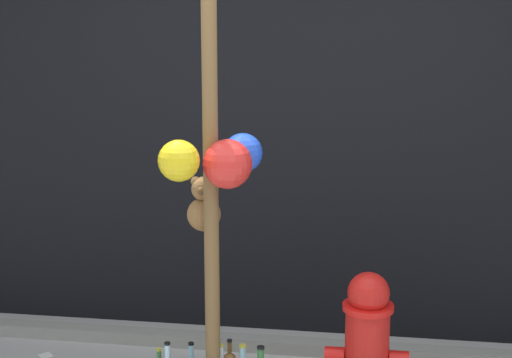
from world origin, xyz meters
The scene contains 5 objects.
building_wall centered at (0.00, 1.83, 1.93)m, with size 10.00×0.20×3.86m.
curb_strip centered at (0.00, 1.40, 0.04)m, with size 8.00×0.12×0.08m, color gray.
memorial_post centered at (-0.21, 0.50, 1.59)m, with size 0.57×0.46×2.77m.
fire_hydrant centered at (0.55, 0.66, 0.40)m, with size 0.43×0.26×0.79m.
litter_2 centered at (-1.41, 1.11, 0.00)m, with size 0.08×0.07×0.01m, color silver.
Camera 1 is at (0.55, -3.13, 2.07)m, focal length 54.79 mm.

